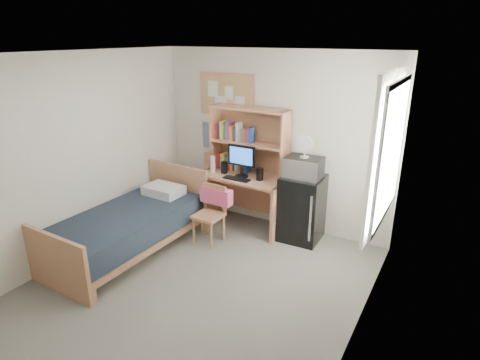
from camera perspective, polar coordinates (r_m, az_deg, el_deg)
The scene contains 25 objects.
floor at distance 4.83m, azimuth -6.84°, elevation -15.33°, with size 3.60×4.20×0.02m, color gray.
ceiling at distance 3.96m, azimuth -8.45°, elevation 17.29°, with size 3.60×4.20×0.02m, color white.
wall_back at distance 5.94m, azimuth 4.73°, elevation 5.57°, with size 3.60×0.04×2.60m, color white.
wall_left at distance 5.45m, azimuth -22.87°, elevation 2.72°, with size 0.04×4.20×2.60m, color white.
wall_right at distance 3.51m, azimuth 16.79°, elevation -5.76°, with size 0.04×4.20×2.60m, color white.
window_unit at distance 4.53m, azimuth 20.20°, elevation 3.73°, with size 0.10×1.40×1.70m, color white.
curtain_left at distance 4.15m, azimuth 18.78°, elevation 2.50°, with size 0.04×0.55×1.70m, color white.
curtain_right at distance 4.91m, azimuth 20.72°, elevation 4.88°, with size 0.04×0.55×1.70m, color white.
bulletin_board at distance 6.17m, azimuth -1.87°, elevation 12.04°, with size 0.94×0.03×0.64m, color tan.
poster_wave at distance 6.47m, azimuth -4.21°, elevation 6.33°, with size 0.30×0.01×0.42m, color #22488A.
poster_japan at distance 6.60m, azimuth -4.10°, elevation 2.36°, with size 0.28×0.01×0.36m, color #EF422A.
desk at distance 6.07m, azimuth 0.51°, elevation -2.98°, with size 1.30×0.65×0.81m, color tan.
desk_chair at distance 5.61m, azimuth -4.53°, elevation -5.03°, with size 0.41×0.41×0.81m, color #B37C55.
mini_fridge at distance 5.73m, azimuth 8.80°, elevation -3.96°, with size 0.55×0.55×0.94m, color black.
bed at distance 5.60m, azimuth -15.68°, elevation -7.17°, with size 1.04×2.09×0.57m, color #1A2430.
hutch at distance 5.90m, azimuth 1.27°, elevation 5.56°, with size 1.20×0.31×0.98m, color tan.
monitor at distance 5.80m, azimuth 0.23°, elevation 2.58°, with size 0.42×0.03×0.45m, color black.
keyboard at distance 5.76m, azimuth -0.48°, elevation 0.17°, with size 0.40×0.13×0.02m, color black.
speaker_left at distance 5.99m, azimuth -2.25°, elevation 1.78°, with size 0.08×0.08×0.18m, color black.
speaker_right at distance 5.70m, azimuth 2.82°, elevation 0.83°, with size 0.08×0.08×0.18m, color black.
water_bottle at distance 6.05m, azimuth -3.89°, elevation 2.26°, with size 0.07×0.07×0.25m, color silver.
hoodie at distance 5.67m, azimuth -3.40°, elevation -2.26°, with size 0.48×0.15×0.23m, color #E45780.
microwave at distance 5.49m, azimuth 9.06°, elevation 1.79°, with size 0.48×0.37×0.28m, color silver.
desk_fan at distance 5.41m, azimuth 9.22°, elevation 4.68°, with size 0.24×0.24×0.30m, color silver.
pillow at distance 5.94m, azimuth -10.80°, elevation -1.43°, with size 0.55×0.38×0.13m, color silver.
Camera 1 is at (2.42, -3.12, 2.77)m, focal length 30.00 mm.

